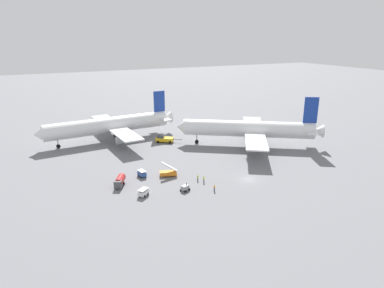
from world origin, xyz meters
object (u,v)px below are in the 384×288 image
at_px(pushback_tug, 164,139).
at_px(gse_stair_truck_yellow, 168,172).
at_px(airliner_being_pushed, 249,129).
at_px(ground_crew_marshaller_foreground, 214,188).
at_px(ground_crew_wing_walker_right, 198,177).
at_px(gse_fuel_bowser_stubby, 120,181).
at_px(ground_crew_ramp_agent_by_cones, 204,179).
at_px(gse_gpu_cart_small, 185,188).
at_px(airliner_at_gate_left, 110,125).
at_px(gse_baggage_cart_near_cluster, 143,192).
at_px(gse_baggage_cart_trailing, 142,174).

bearing_deg(pushback_tug, gse_stair_truck_yellow, -109.43).
distance_m(airliner_being_pushed, gse_stair_truck_yellow, 36.99).
distance_m(ground_crew_marshaller_foreground, ground_crew_wing_walker_right, 7.33).
relative_size(gse_fuel_bowser_stubby, ground_crew_ramp_agent_by_cones, 2.97).
relative_size(gse_fuel_bowser_stubby, ground_crew_marshaller_foreground, 3.17).
xyz_separation_m(gse_gpu_cart_small, ground_crew_marshaller_foreground, (6.27, -3.20, 0.06)).
xyz_separation_m(airliner_at_gate_left, gse_stair_truck_yellow, (6.25, -39.14, -4.45)).
bearing_deg(ground_crew_wing_walker_right, ground_crew_marshaller_foreground, -83.94).
height_order(gse_stair_truck_yellow, ground_crew_ramp_agent_by_cones, gse_stair_truck_yellow).
distance_m(gse_baggage_cart_near_cluster, gse_fuel_bowser_stubby, 8.57).
height_order(airliner_being_pushed, gse_gpu_cart_small, airliner_being_pushed).
relative_size(airliner_being_pushed, ground_crew_ramp_agent_by_cones, 24.69).
height_order(airliner_being_pushed, gse_baggage_cart_near_cluster, airliner_being_pushed).
bearing_deg(gse_gpu_cart_small, gse_fuel_bowser_stubby, 144.26).
relative_size(airliner_at_gate_left, gse_fuel_bowser_stubby, 9.40).
relative_size(gse_fuel_bowser_stubby, ground_crew_wing_walker_right, 3.19).
relative_size(pushback_tug, ground_crew_ramp_agent_by_cones, 4.84).
bearing_deg(pushback_tug, airliner_being_pushed, -33.35).
relative_size(pushback_tug, gse_gpu_cart_small, 3.29).
xyz_separation_m(gse_gpu_cart_small, ground_crew_wing_walker_right, (5.50, 4.09, 0.05)).
relative_size(gse_baggage_cart_near_cluster, gse_baggage_cart_trailing, 1.06).
bearing_deg(pushback_tug, airliner_at_gate_left, 147.07).
distance_m(gse_stair_truck_yellow, ground_crew_ramp_agent_by_cones, 10.15).
xyz_separation_m(airliner_being_pushed, gse_fuel_bowser_stubby, (-47.73, -13.01, -4.39)).
bearing_deg(ground_crew_marshaller_foreground, gse_stair_truck_yellow, 115.73).
height_order(gse_baggage_cart_near_cluster, gse_gpu_cart_small, gse_gpu_cart_small).
bearing_deg(gse_stair_truck_yellow, airliner_at_gate_left, 99.07).
bearing_deg(gse_fuel_bowser_stubby, gse_stair_truck_yellow, 2.21).
height_order(airliner_being_pushed, gse_fuel_bowser_stubby, airliner_being_pushed).
height_order(airliner_at_gate_left, ground_crew_marshaller_foreground, airliner_at_gate_left).
bearing_deg(airliner_being_pushed, ground_crew_wing_walker_right, -147.21).
relative_size(pushback_tug, gse_fuel_bowser_stubby, 1.63).
relative_size(gse_baggage_cart_near_cluster, gse_gpu_cart_small, 1.21).
relative_size(airliner_being_pushed, gse_gpu_cart_small, 16.78).
height_order(airliner_being_pushed, gse_stair_truck_yellow, airliner_being_pushed).
xyz_separation_m(gse_stair_truck_yellow, ground_crew_ramp_agent_by_cones, (6.56, -7.75, -0.11)).
height_order(gse_baggage_cart_trailing, ground_crew_ramp_agent_by_cones, ground_crew_ramp_agent_by_cones).
bearing_deg(ground_crew_ramp_agent_by_cones, pushback_tug, 84.46).
bearing_deg(ground_crew_ramp_agent_by_cones, gse_baggage_cart_near_cluster, -178.09).
distance_m(airliner_being_pushed, gse_baggage_cart_near_cluster, 49.06).
xyz_separation_m(airliner_at_gate_left, ground_crew_wing_walker_right, (11.91, -45.21, -4.63)).
xyz_separation_m(ground_crew_wing_walker_right, ground_crew_ramp_agent_by_cones, (0.89, -1.68, 0.07)).
bearing_deg(ground_crew_marshaller_foreground, gse_baggage_cart_trailing, 128.80).
relative_size(airliner_being_pushed, gse_fuel_bowser_stubby, 8.31).
bearing_deg(gse_baggage_cart_near_cluster, ground_crew_ramp_agent_by_cones, 1.91).
height_order(gse_stair_truck_yellow, ground_crew_wing_walker_right, gse_stair_truck_yellow).
height_order(gse_gpu_cart_small, ground_crew_marshaller_foreground, gse_gpu_cart_small).
relative_size(airliner_at_gate_left, ground_crew_marshaller_foreground, 29.81).
relative_size(pushback_tug, gse_baggage_cart_trailing, 2.89).
relative_size(gse_baggage_cart_near_cluster, gse_stair_truck_yellow, 0.63).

